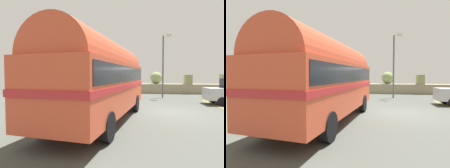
# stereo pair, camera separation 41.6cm
# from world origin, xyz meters

# --- Properties ---
(ground) EXTENTS (32.00, 26.00, 0.02)m
(ground) POSITION_xyz_m (0.00, 0.00, 0.01)
(ground) COLOR #494C45
(breakwater) EXTENTS (31.36, 1.90, 2.50)m
(breakwater) POSITION_xyz_m (0.12, 11.80, 0.70)
(breakwater) COLOR gray
(breakwater) RESTS_ON ground
(vintage_coach) EXTENTS (3.66, 8.84, 3.70)m
(vintage_coach) POSITION_xyz_m (-3.36, -2.44, 2.05)
(vintage_coach) COLOR black
(vintage_coach) RESTS_ON ground
(lamp_post) EXTENTS (0.69, 0.75, 5.72)m
(lamp_post) POSITION_xyz_m (0.53, 7.02, 3.26)
(lamp_post) COLOR #5B5B60
(lamp_post) RESTS_ON ground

